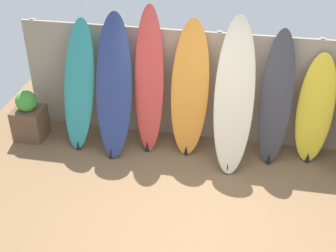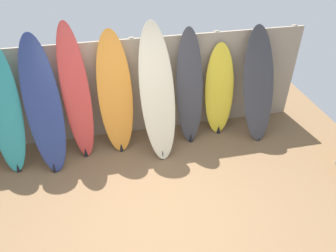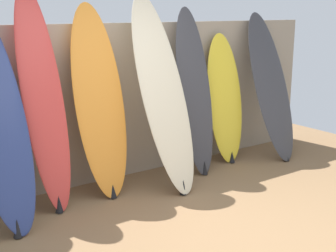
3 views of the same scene
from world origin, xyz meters
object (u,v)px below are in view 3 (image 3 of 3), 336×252
surfboard_red_2 (43,101)px  surfboard_yellow_6 (225,99)px  surfboard_charcoal_5 (195,93)px  surfboard_charcoal_7 (271,86)px  surfboard_cream_4 (163,94)px  surfboard_orange_3 (100,102)px

surfboard_red_2 → surfboard_yellow_6: 2.46m
surfboard_charcoal_5 → surfboard_charcoal_7: 1.23m
surfboard_cream_4 → surfboard_red_2: bearing=171.0°
surfboard_orange_3 → surfboard_charcoal_7: size_ratio=1.06×
surfboard_yellow_6 → surfboard_charcoal_7: size_ratio=0.86×
surfboard_yellow_6 → surfboard_charcoal_7: (0.64, -0.19, 0.13)m
surfboard_orange_3 → surfboard_yellow_6: size_ratio=1.22×
surfboard_orange_3 → surfboard_charcoal_7: 2.48m
surfboard_orange_3 → surfboard_charcoal_7: surfboard_orange_3 is taller
surfboard_orange_3 → surfboard_charcoal_5: (1.25, -0.03, -0.03)m
surfboard_orange_3 → surfboard_cream_4: bearing=-17.9°
surfboard_red_2 → surfboard_yellow_6: (2.45, 0.09, -0.26)m
surfboard_red_2 → surfboard_charcoal_5: 1.87m
surfboard_orange_3 → surfboard_cream_4: 0.70m
surfboard_red_2 → surfboard_charcoal_5: surfboard_red_2 is taller
surfboard_charcoal_5 → surfboard_red_2: bearing=179.5°
surfboard_cream_4 → surfboard_charcoal_7: surfboard_cream_4 is taller
surfboard_red_2 → surfboard_orange_3: surfboard_red_2 is taller
surfboard_cream_4 → surfboard_orange_3: bearing=162.1°
surfboard_charcoal_7 → surfboard_charcoal_5: bearing=175.9°
surfboard_charcoal_5 → surfboard_yellow_6: bearing=9.9°
surfboard_charcoal_5 → surfboard_cream_4: bearing=-162.5°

